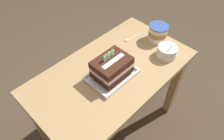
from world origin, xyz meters
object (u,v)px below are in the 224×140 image
(ice_cream_tub, at_px, (158,33))
(serving_spoon_near_tray, at_px, (131,39))
(birthday_cake, at_px, (112,67))
(bowl_stack, at_px, (167,52))
(foil_tray, at_px, (112,76))

(ice_cream_tub, bearing_deg, serving_spoon_near_tray, 133.22)
(birthday_cake, bearing_deg, bowl_stack, -18.86)
(bowl_stack, xyz_separation_m, ice_cream_tub, (0.10, 0.15, 0.02))
(foil_tray, height_order, bowl_stack, bowl_stack)
(foil_tray, height_order, birthday_cake, birthday_cake)
(foil_tray, xyz_separation_m, ice_cream_tub, (0.49, 0.02, 0.05))
(birthday_cake, bearing_deg, ice_cream_tub, 2.06)
(birthday_cake, xyz_separation_m, serving_spoon_near_tray, (0.36, 0.16, -0.08))
(ice_cream_tub, height_order, serving_spoon_near_tray, ice_cream_tub)
(birthday_cake, xyz_separation_m, bowl_stack, (0.39, -0.13, -0.05))
(foil_tray, bearing_deg, serving_spoon_near_tray, 23.70)
(bowl_stack, distance_m, serving_spoon_near_tray, 0.29)
(bowl_stack, xyz_separation_m, serving_spoon_near_tray, (-0.03, 0.29, -0.03))
(foil_tray, distance_m, ice_cream_tub, 0.49)
(ice_cream_tub, bearing_deg, bowl_stack, -122.85)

